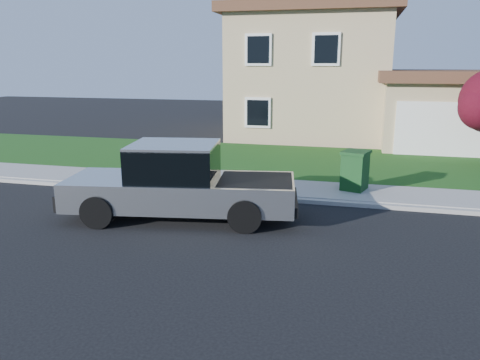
{
  "coord_description": "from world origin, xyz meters",
  "views": [
    {
      "loc": [
        2.6,
        -10.27,
        3.96
      ],
      "look_at": [
        -0.09,
        0.45,
        1.2
      ],
      "focal_mm": 35.0,
      "sensor_mm": 36.0,
      "label": 1
    }
  ],
  "objects": [
    {
      "name": "curb",
      "position": [
        1.0,
        2.9,
        0.06
      ],
      "size": [
        40.0,
        0.2,
        0.12
      ],
      "primitive_type": "cube",
      "color": "gray",
      "rests_on": "ground"
    },
    {
      "name": "sidewalk",
      "position": [
        1.0,
        4.0,
        0.07
      ],
      "size": [
        40.0,
        2.0,
        0.15
      ],
      "primitive_type": "cube",
      "color": "gray",
      "rests_on": "ground"
    },
    {
      "name": "ground",
      "position": [
        0.0,
        0.0,
        0.0
      ],
      "size": [
        80.0,
        80.0,
        0.0
      ],
      "primitive_type": "plane",
      "color": "black",
      "rests_on": "ground"
    },
    {
      "name": "house",
      "position": [
        1.31,
        16.38,
        3.17
      ],
      "size": [
        14.0,
        11.3,
        6.85
      ],
      "color": "tan",
      "rests_on": "ground"
    },
    {
      "name": "pickup_truck",
      "position": [
        -1.78,
        0.75,
        0.92
      ],
      "size": [
        6.26,
        2.94,
        1.98
      ],
      "rotation": [
        0.0,
        0.0,
        0.16
      ],
      "color": "black",
      "rests_on": "ground"
    },
    {
      "name": "woman",
      "position": [
        -1.3,
        2.08,
        0.84
      ],
      "size": [
        0.66,
        0.5,
        1.78
      ],
      "rotation": [
        0.0,
        0.0,
        3.36
      ],
      "color": "tan",
      "rests_on": "ground"
    },
    {
      "name": "trash_bin",
      "position": [
        2.62,
        4.24,
        0.76
      ],
      "size": [
        0.96,
        1.03,
        1.21
      ],
      "rotation": [
        0.0,
        0.0,
        -0.3
      ],
      "color": "#0F3914",
      "rests_on": "sidewalk"
    },
    {
      "name": "lawn",
      "position": [
        1.0,
        8.5,
        0.05
      ],
      "size": [
        40.0,
        7.0,
        0.1
      ],
      "primitive_type": "cube",
      "color": "#1E4513",
      "rests_on": "ground"
    }
  ]
}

